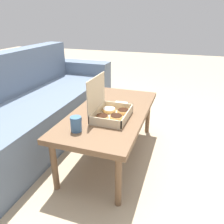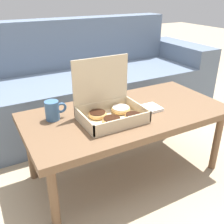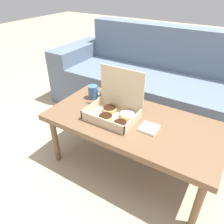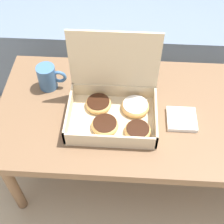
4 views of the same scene
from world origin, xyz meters
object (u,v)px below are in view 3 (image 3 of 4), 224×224
object	(u,v)px
couch	(172,90)
coffee_table	(132,125)
coffee_mug	(94,92)
pastry_box	(116,110)

from	to	relation	value
couch	coffee_table	bearing A→B (deg)	-90.00
couch	coffee_table	distance (m)	0.86
couch	coffee_mug	world-z (taller)	couch
coffee_table	pastry_box	bearing A→B (deg)	-165.33
pastry_box	coffee_mug	size ratio (longest dim) A/B	2.81
pastry_box	coffee_mug	distance (m)	0.32
coffee_table	coffee_mug	world-z (taller)	coffee_mug
couch	pastry_box	distance (m)	0.91
coffee_table	pastry_box	world-z (taller)	pastry_box
pastry_box	couch	bearing A→B (deg)	82.47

